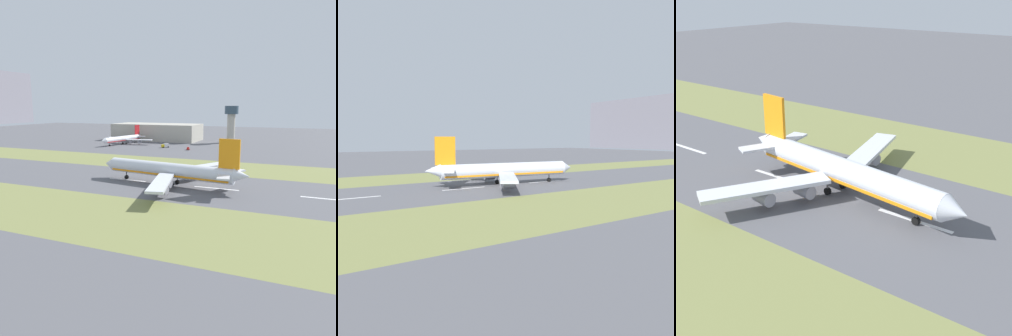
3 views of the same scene
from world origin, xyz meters
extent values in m
plane|color=#56565B|center=(0.00, 0.00, 0.00)|extent=(800.00, 800.00, 0.00)
cube|color=olive|center=(-45.00, 0.00, 0.00)|extent=(40.00, 600.00, 0.01)
cube|color=olive|center=(45.00, 0.00, 0.00)|extent=(40.00, 600.00, 0.01)
cube|color=silver|center=(0.00, -63.66, 0.01)|extent=(1.20, 18.00, 0.01)
cube|color=silver|center=(0.00, -23.66, 0.01)|extent=(1.20, 18.00, 0.01)
cube|color=silver|center=(0.00, 16.34, 0.01)|extent=(1.20, 18.00, 0.01)
cylinder|color=silver|center=(-1.40, -3.66, 6.20)|extent=(13.31, 56.30, 6.00)
cone|color=silver|center=(2.61, 26.58, 6.20)|extent=(6.49, 5.73, 5.88)
cone|color=silver|center=(-5.48, -34.39, 7.00)|extent=(5.84, 6.62, 5.10)
cube|color=orange|center=(-1.40, -3.66, 4.55)|extent=(12.72, 54.04, 0.70)
cube|color=silver|center=(-19.70, -8.52, 5.30)|extent=(29.58, 13.05, 0.90)
cube|color=silver|center=(15.00, -13.12, 5.30)|extent=(28.19, 19.52, 0.90)
cylinder|color=#93939E|center=(-10.85, -6.44, 2.85)|extent=(3.80, 5.18, 3.20)
cylinder|color=#93939E|center=(-20.23, -8.73, 2.85)|extent=(3.80, 5.18, 3.20)
cylinder|color=#93939E|center=(6.99, -8.81, 2.85)|extent=(3.80, 5.18, 3.20)
cylinder|color=#93939E|center=(15.46, -13.46, 2.85)|extent=(3.80, 5.18, 3.20)
cube|color=orange|center=(-4.82, -29.43, 14.70)|extent=(1.84, 8.04, 11.00)
cube|color=silver|center=(-10.27, -28.71, 7.20)|extent=(10.63, 6.14, 0.60)
cube|color=silver|center=(0.63, -30.16, 7.20)|extent=(10.92, 8.28, 0.60)
cylinder|color=#59595E|center=(1.40, 17.44, 2.50)|extent=(0.50, 0.50, 3.20)
cylinder|color=black|center=(1.40, 17.44, 0.90)|extent=(1.13, 1.90, 1.80)
cylinder|color=#59595E|center=(-4.37, -6.29, 2.50)|extent=(0.50, 0.50, 3.20)
cylinder|color=black|center=(-4.37, -6.29, 0.90)|extent=(1.13, 1.90, 1.80)
cylinder|color=#59595E|center=(0.78, -6.97, 2.50)|extent=(0.50, 0.50, 3.20)
cylinder|color=black|center=(0.78, -6.97, 0.90)|extent=(1.13, 1.90, 1.80)
camera|label=1|loc=(-123.32, -53.68, 31.86)|focal=35.00mm
camera|label=2|loc=(115.88, -76.23, 19.46)|focal=35.00mm
camera|label=3|loc=(80.52, 57.96, 47.30)|focal=50.00mm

